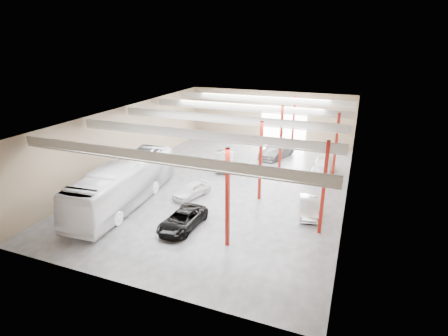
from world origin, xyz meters
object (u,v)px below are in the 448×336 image
Objects in this scene: car_row_c at (277,150)px; car_right_far at (323,165)px; car_row_a at (192,190)px; car_row_b at (225,160)px; car_right_near at (309,207)px; coach_bus at (125,183)px; black_sedan at (183,220)px.

car_right_far is at bearing -12.87° from car_row_c.
car_row_a is 8.30m from car_row_b.
car_row_c is at bearing 102.76° from car_right_near.
coach_bus is 2.59× the size of car_row_b.
coach_bus reaches higher than car_row_c.
car_right_near is at bearing -88.42° from car_right_far.
coach_bus is 15.42m from car_right_near.
car_row_b reaches higher than black_sedan.
car_right_far is (5.80, -3.59, 0.02)m from car_row_c.
car_row_a is at bearing 29.83° from coach_bus.
black_sedan is (6.48, -1.96, -1.19)m from coach_bus.
car_right_near is 10.01m from car_right_far.
car_right_near is at bearing -54.85° from car_row_b.
car_row_b is at bearing -166.90° from car_right_far.
black_sedan is at bearing -116.90° from car_right_far.
coach_bus is 6.87m from black_sedan.
coach_bus reaches higher than black_sedan.
car_row_a is (4.67, 3.24, -1.19)m from coach_bus.
car_right_near is (10.28, 0.39, -0.00)m from car_row_a.
coach_bus is at bearing -176.68° from car_right_near.
car_row_b is at bearing -109.45° from car_row_c.
black_sedan is at bearing -79.01° from car_row_c.
car_row_b is at bearing 100.62° from black_sedan.
coach_bus is at bearing -127.80° from car_row_a.
car_right_far is (10.30, 2.10, 0.01)m from car_row_b.
car_row_c is at bearing 89.65° from car_row_a.
car_row_c is at bearing 84.96° from black_sedan.
car_row_a is at bearing -88.85° from car_row_c.
black_sedan reaches higher than car_right_near.
car_right_far reaches higher than black_sedan.
car_right_far is at bearing 37.42° from coach_bus.
car_row_a is 14.62m from car_right_far.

